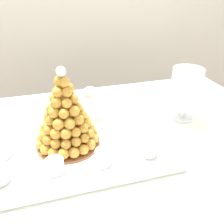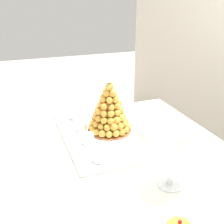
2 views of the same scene
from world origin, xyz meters
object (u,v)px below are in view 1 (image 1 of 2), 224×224
object	(u,v)px
macaron_goblet	(186,87)
wine_glass	(90,95)
croquembouche	(66,117)
dessert_cup_mid_left	(55,166)
dessert_cup_mid_right	(149,149)
serving_tray	(75,152)
dessert_cup_centre	(104,158)

from	to	relation	value
macaron_goblet	wine_glass	size ratio (longest dim) A/B	1.60
croquembouche	dessert_cup_mid_left	world-z (taller)	croquembouche
croquembouche	macaron_goblet	xyz separation A→B (m)	(0.51, 0.06, 0.03)
dessert_cup_mid_right	macaron_goblet	distance (m)	0.34
dessert_cup_mid_left	dessert_cup_mid_right	distance (m)	0.32
croquembouche	dessert_cup_mid_right	xyz separation A→B (m)	(0.26, -0.14, -0.09)
croquembouche	serving_tray	bearing A→B (deg)	-71.30
dessert_cup_mid_left	macaron_goblet	size ratio (longest dim) A/B	0.24
dessert_cup_centre	macaron_goblet	xyz separation A→B (m)	(0.41, 0.21, 0.12)
dessert_cup_mid_right	macaron_goblet	bearing A→B (deg)	39.49
dessert_cup_mid_right	croquembouche	bearing A→B (deg)	151.57
dessert_cup_mid_right	dessert_cup_mid_left	bearing A→B (deg)	179.29
serving_tray	croquembouche	distance (m)	0.13
croquembouche	wine_glass	xyz separation A→B (m)	(0.12, 0.18, -0.01)
serving_tray	macaron_goblet	size ratio (longest dim) A/B	2.75
serving_tray	macaron_goblet	world-z (taller)	macaron_goblet
dessert_cup_mid_right	wine_glass	world-z (taller)	wine_glass
croquembouche	dessert_cup_mid_left	size ratio (longest dim) A/B	5.05
macaron_goblet	serving_tray	bearing A→B (deg)	-166.71
dessert_cup_mid_left	dessert_cup_mid_right	bearing A→B (deg)	-0.71
dessert_cup_centre	macaron_goblet	size ratio (longest dim) A/B	0.24
serving_tray	dessert_cup_centre	size ratio (longest dim) A/B	11.50
croquembouche	dessert_cup_mid_right	distance (m)	0.31
dessert_cup_mid_left	wine_glass	world-z (taller)	wine_glass
macaron_goblet	croquembouche	bearing A→B (deg)	-172.91
macaron_goblet	wine_glass	bearing A→B (deg)	163.61
dessert_cup_mid_left	macaron_goblet	bearing A→B (deg)	19.48
serving_tray	croquembouche	xyz separation A→B (m)	(-0.02, 0.05, 0.12)
croquembouche	macaron_goblet	world-z (taller)	croquembouche
dessert_cup_mid_left	macaron_goblet	xyz separation A→B (m)	(0.57, 0.20, 0.12)
dessert_cup_centre	dessert_cup_mid_right	distance (m)	0.16
croquembouche	wine_glass	bearing A→B (deg)	54.96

